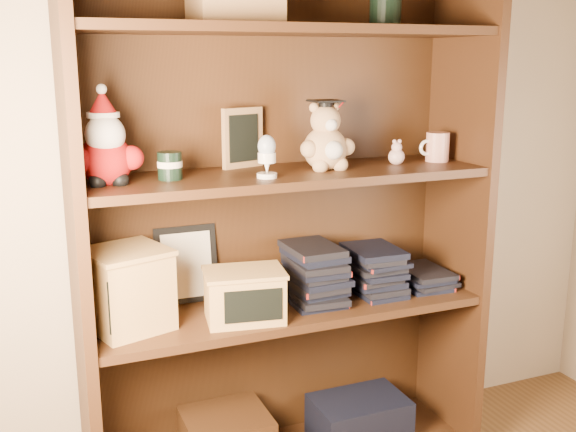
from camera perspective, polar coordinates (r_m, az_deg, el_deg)
name	(u,v)px	position (r m, az deg, el deg)	size (l,w,h in m)	color
bookcase	(281,226)	(1.99, -0.62, -0.85)	(1.20, 0.35, 1.60)	#3D2311
shelf_lower	(288,308)	(2.02, 0.00, -7.82)	(1.14, 0.33, 0.02)	#3D2311
shelf_upper	(288,176)	(1.91, 0.00, 3.43)	(1.14, 0.33, 0.02)	#3D2311
santa_plush	(105,147)	(1.76, -15.20, 5.64)	(0.18, 0.13, 0.26)	#A50F0F
teachers_tin	(170,165)	(1.81, -9.97, 4.24)	(0.07, 0.07, 0.07)	black
chalkboard_plaque	(243,139)	(1.97, -3.87, 6.54)	(0.13, 0.10, 0.17)	#9E7547
egg_cup	(267,155)	(1.80, -1.80, 5.20)	(0.05, 0.05, 0.12)	white
grad_teddy_bear	(326,142)	(1.94, 3.24, 6.23)	(0.17, 0.14, 0.20)	tan
pink_figurine	(396,154)	(2.06, 9.17, 5.17)	(0.05, 0.05, 0.08)	beige
teacher_mug	(437,147)	(2.14, 12.49, 5.73)	(0.10, 0.07, 0.09)	silver
certificate_frame	(186,265)	(2.03, -8.60, -4.08)	(0.19, 0.05, 0.23)	black
treats_box	(128,289)	(1.86, -13.42, -5.99)	(0.25, 0.25, 0.22)	tan
pencils_box	(245,295)	(1.88, -3.70, -6.68)	(0.24, 0.19, 0.14)	tan
book_stack_left	(313,275)	(2.02, 2.16, -5.05)	(0.14, 0.20, 0.16)	black
book_stack_mid	(372,270)	(2.11, 7.17, -4.56)	(0.14, 0.20, 0.14)	black
book_stack_right	(423,275)	(2.22, 11.39, -4.92)	(0.14, 0.20, 0.06)	black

